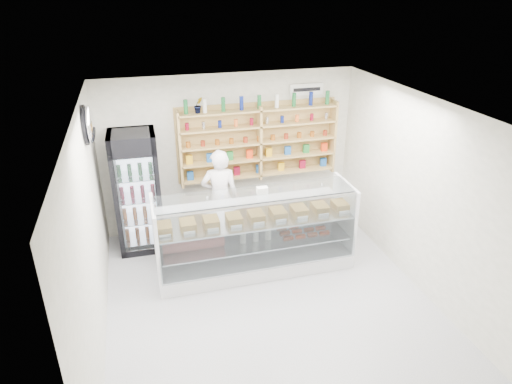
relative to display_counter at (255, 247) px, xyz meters
name	(u,v)px	position (x,y,z in m)	size (l,w,h in m)	color
room	(271,215)	(-0.02, -0.90, 1.04)	(5.00, 5.00, 5.00)	silver
display_counter	(255,247)	(0.00, 0.00, 0.00)	(3.04, 0.91, 1.33)	white
shop_worker	(220,197)	(-0.35, 0.93, 0.49)	(0.62, 0.41, 1.71)	white
drinks_cooler	(138,192)	(-1.69, 1.14, 0.66)	(0.75, 0.73, 2.04)	black
wall_shelving	(259,142)	(0.48, 1.44, 1.23)	(2.84, 0.28, 1.33)	tan
potted_plant	(198,105)	(-0.57, 1.44, 1.97)	(0.15, 0.12, 0.27)	#1E6626
security_mirror	(89,125)	(-2.19, 0.30, 2.09)	(0.15, 0.50, 0.50)	silver
wall_sign	(307,89)	(1.38, 1.57, 2.09)	(0.62, 0.03, 0.20)	white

